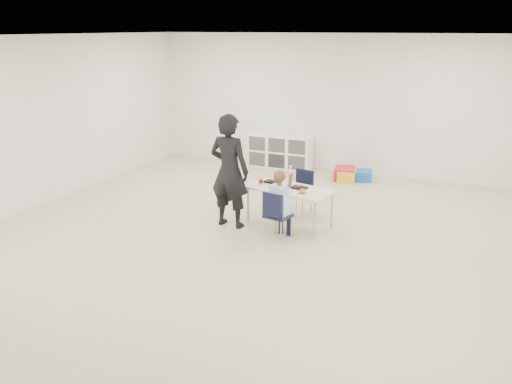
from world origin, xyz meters
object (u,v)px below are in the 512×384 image
at_px(cubby_shelf, 280,151).
at_px(adult, 229,171).
at_px(child, 278,201).
at_px(chair_near, 278,215).
at_px(table, 289,207).

distance_m(cubby_shelf, adult, 3.73).
bearing_deg(child, chair_near, 0.00).
bearing_deg(cubby_shelf, table, -66.25).
height_order(table, adult, adult).
height_order(child, cubby_shelf, child).
bearing_deg(adult, table, -152.51).
bearing_deg(table, child, -74.56).
height_order(table, chair_near, chair_near).
distance_m(table, chair_near, 0.57).
relative_size(chair_near, cubby_shelf, 0.51).
relative_size(child, cubby_shelf, 0.80).
height_order(cubby_shelf, adult, adult).
bearing_deg(cubby_shelf, child, -68.93).
bearing_deg(child, cubby_shelf, 122.77).
distance_m(chair_near, cubby_shelf, 4.12).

